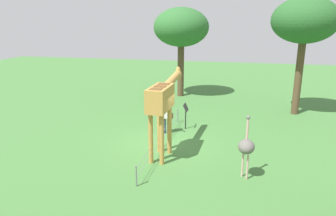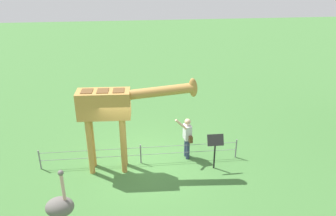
{
  "view_description": "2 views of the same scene",
  "coord_description": "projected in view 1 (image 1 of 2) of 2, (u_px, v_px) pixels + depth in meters",
  "views": [
    {
      "loc": [
        -12.34,
        -3.04,
        5.34
      ],
      "look_at": [
        -0.1,
        -0.2,
        1.81
      ],
      "focal_mm": 33.34,
      "sensor_mm": 36.0,
      "label": 1
    },
    {
      "loc": [
        -0.14,
        -10.18,
        6.81
      ],
      "look_at": [
        1.05,
        0.75,
        1.84
      ],
      "focal_mm": 35.86,
      "sensor_mm": 36.0,
      "label": 2
    }
  ],
  "objects": [
    {
      "name": "visitor",
      "position": [
        167.0,
        116.0,
        15.09
      ],
      "size": [
        0.64,
        0.58,
        1.7
      ],
      "color": "navy",
      "rests_on": "ground_plane"
    },
    {
      "name": "tree_northeast",
      "position": [
        181.0,
        28.0,
        21.68
      ],
      "size": [
        3.85,
        3.85,
        6.25
      ],
      "color": "brown",
      "rests_on": "ground_plane"
    },
    {
      "name": "wire_fence",
      "position": [
        162.0,
        138.0,
        13.59
      ],
      "size": [
        7.05,
        0.05,
        0.75
      ],
      "color": "slate",
      "rests_on": "ground_plane"
    },
    {
      "name": "tree_east",
      "position": [
        305.0,
        22.0,
        17.14
      ],
      "size": [
        3.62,
        3.62,
        6.62
      ],
      "color": "brown",
      "rests_on": "ground_plane"
    },
    {
      "name": "ostrich",
      "position": [
        246.0,
        147.0,
        10.67
      ],
      "size": [
        0.7,
        0.56,
        2.25
      ],
      "color": "#CC9E93",
      "rests_on": "ground_plane"
    },
    {
      "name": "ground_plane",
      "position": [
        164.0,
        147.0,
        13.68
      ],
      "size": [
        60.0,
        60.0,
        0.0
      ],
      "primitive_type": "plane",
      "color": "#427538"
    },
    {
      "name": "giraffe",
      "position": [
        163.0,
        100.0,
        12.29
      ],
      "size": [
        3.92,
        0.77,
        3.31
      ],
      "color": "#BC8942",
      "rests_on": "ground_plane"
    },
    {
      "name": "info_sign",
      "position": [
        186.0,
        111.0,
        15.7
      ],
      "size": [
        0.56,
        0.21,
        1.32
      ],
      "color": "black",
      "rests_on": "ground_plane"
    }
  ]
}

